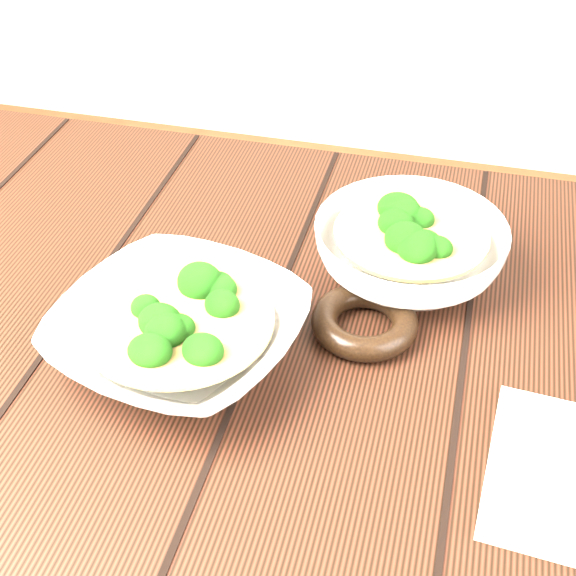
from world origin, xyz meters
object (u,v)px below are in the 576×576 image
(table, at_px, (277,432))
(soup_bowl_back, at_px, (409,249))
(soup_bowl_front, at_px, (179,332))
(trivet, at_px, (364,322))

(table, xyz_separation_m, soup_bowl_back, (0.11, 0.15, 0.15))
(soup_bowl_back, bearing_deg, soup_bowl_front, -137.06)
(soup_bowl_front, bearing_deg, soup_bowl_back, 42.94)
(table, bearing_deg, soup_bowl_back, 55.13)
(soup_bowl_back, xyz_separation_m, trivet, (-0.03, -0.10, -0.02))
(table, height_order, soup_bowl_front, soup_bowl_front)
(table, bearing_deg, trivet, 32.48)
(table, xyz_separation_m, trivet, (0.08, 0.05, 0.13))
(table, relative_size, soup_bowl_front, 4.32)
(table, height_order, trivet, trivet)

